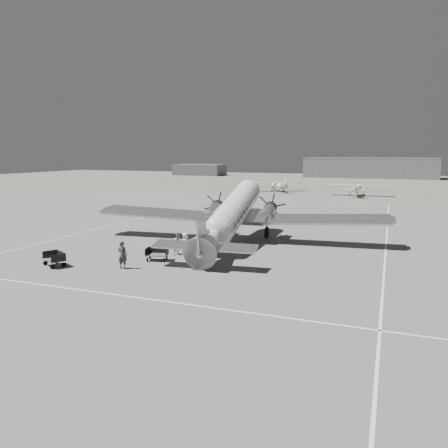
{
  "coord_description": "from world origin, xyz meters",
  "views": [
    {
      "loc": [
        12.09,
        -34.84,
        8.3
      ],
      "look_at": [
        -1.22,
        -0.05,
        2.2
      ],
      "focal_mm": 35.0,
      "sensor_mm": 36.0,
      "label": 1
    }
  ],
  "objects_px": {
    "light_plane_left": "(278,186)",
    "baggage_cart_near": "(157,254)",
    "ramp_agent": "(178,243)",
    "passenger": "(185,244)",
    "shed_secondary": "(200,170)",
    "ground_crew": "(123,255)",
    "hangar_main": "(369,168)",
    "dc3_airliner": "(232,215)",
    "baggage_cart_far": "(54,259)",
    "light_plane_right": "(357,190)"
  },
  "relations": [
    {
      "from": "ground_crew",
      "to": "passenger",
      "type": "distance_m",
      "value": 5.96
    },
    {
      "from": "shed_secondary",
      "to": "ground_crew",
      "type": "bearing_deg",
      "value": -68.3
    },
    {
      "from": "passenger",
      "to": "ramp_agent",
      "type": "bearing_deg",
      "value": 100.88
    },
    {
      "from": "light_plane_right",
      "to": "passenger",
      "type": "bearing_deg",
      "value": -99.97
    },
    {
      "from": "shed_secondary",
      "to": "baggage_cart_far",
      "type": "distance_m",
      "value": 132.61
    },
    {
      "from": "hangar_main",
      "to": "dc3_airliner",
      "type": "xyz_separation_m",
      "value": [
        -6.22,
        -118.05,
        -0.6
      ]
    },
    {
      "from": "hangar_main",
      "to": "ground_crew",
      "type": "relative_size",
      "value": 20.76
    },
    {
      "from": "ramp_agent",
      "to": "light_plane_right",
      "type": "bearing_deg",
      "value": 10.66
    },
    {
      "from": "hangar_main",
      "to": "dc3_airliner",
      "type": "bearing_deg",
      "value": -93.02
    },
    {
      "from": "baggage_cart_far",
      "to": "hangar_main",
      "type": "bearing_deg",
      "value": 110.91
    },
    {
      "from": "hangar_main",
      "to": "passenger",
      "type": "bearing_deg",
      "value": -93.89
    },
    {
      "from": "hangar_main",
      "to": "light_plane_right",
      "type": "height_order",
      "value": "hangar_main"
    },
    {
      "from": "dc3_airliner",
      "to": "light_plane_right",
      "type": "xyz_separation_m",
      "value": [
        7.25,
        50.91,
        -1.46
      ]
    },
    {
      "from": "ground_crew",
      "to": "baggage_cart_near",
      "type": "bearing_deg",
      "value": -111.68
    },
    {
      "from": "baggage_cart_far",
      "to": "shed_secondary",
      "type": "bearing_deg",
      "value": 137.31
    },
    {
      "from": "dc3_airliner",
      "to": "light_plane_left",
      "type": "distance_m",
      "value": 56.15
    },
    {
      "from": "light_plane_left",
      "to": "ramp_agent",
      "type": "xyz_separation_m",
      "value": [
        6.67,
        -60.73,
        -0.18
      ]
    },
    {
      "from": "light_plane_left",
      "to": "baggage_cart_near",
      "type": "xyz_separation_m",
      "value": [
        6.02,
        -63.1,
        -0.64
      ]
    },
    {
      "from": "baggage_cart_far",
      "to": "dc3_airliner",
      "type": "bearing_deg",
      "value": 79.09
    },
    {
      "from": "light_plane_right",
      "to": "dc3_airliner",
      "type": "bearing_deg",
      "value": -98.57
    },
    {
      "from": "baggage_cart_far",
      "to": "ground_crew",
      "type": "xyz_separation_m",
      "value": [
        5.1,
        1.26,
        0.48
      ]
    },
    {
      "from": "ground_crew",
      "to": "ramp_agent",
      "type": "height_order",
      "value": "ground_crew"
    },
    {
      "from": "ramp_agent",
      "to": "ground_crew",
      "type": "bearing_deg",
      "value": -177.91
    },
    {
      "from": "baggage_cart_far",
      "to": "ramp_agent",
      "type": "distance_m",
      "value": 9.54
    },
    {
      "from": "shed_secondary",
      "to": "ramp_agent",
      "type": "height_order",
      "value": "shed_secondary"
    },
    {
      "from": "light_plane_left",
      "to": "baggage_cart_near",
      "type": "distance_m",
      "value": 63.39
    },
    {
      "from": "dc3_airliner",
      "to": "passenger",
      "type": "relative_size",
      "value": 15.31
    },
    {
      "from": "shed_secondary",
      "to": "light_plane_left",
      "type": "xyz_separation_m",
      "value": [
        44.39,
        -57.72,
        -0.86
      ]
    },
    {
      "from": "light_plane_left",
      "to": "ramp_agent",
      "type": "height_order",
      "value": "light_plane_left"
    },
    {
      "from": "light_plane_left",
      "to": "passenger",
      "type": "height_order",
      "value": "light_plane_left"
    },
    {
      "from": "hangar_main",
      "to": "light_plane_left",
      "type": "bearing_deg",
      "value": -103.98
    },
    {
      "from": "dc3_airliner",
      "to": "ramp_agent",
      "type": "height_order",
      "value": "dc3_airliner"
    },
    {
      "from": "baggage_cart_near",
      "to": "ground_crew",
      "type": "height_order",
      "value": "ground_crew"
    },
    {
      "from": "baggage_cart_near",
      "to": "ramp_agent",
      "type": "height_order",
      "value": "ramp_agent"
    },
    {
      "from": "shed_secondary",
      "to": "dc3_airliner",
      "type": "height_order",
      "value": "dc3_airliner"
    },
    {
      "from": "light_plane_right",
      "to": "passenger",
      "type": "height_order",
      "value": "light_plane_right"
    },
    {
      "from": "hangar_main",
      "to": "light_plane_left",
      "type": "distance_m",
      "value": 64.67
    },
    {
      "from": "ground_crew",
      "to": "dc3_airliner",
      "type": "bearing_deg",
      "value": -113.31
    },
    {
      "from": "hangar_main",
      "to": "baggage_cart_far",
      "type": "relative_size",
      "value": 22.5
    },
    {
      "from": "baggage_cart_near",
      "to": "passenger",
      "type": "xyz_separation_m",
      "value": [
        1.21,
        2.52,
        0.43
      ]
    },
    {
      "from": "hangar_main",
      "to": "ramp_agent",
      "type": "distance_m",
      "value": 123.79
    },
    {
      "from": "hangar_main",
      "to": "ground_crew",
      "type": "distance_m",
      "value": 129.24
    },
    {
      "from": "dc3_airliner",
      "to": "ground_crew",
      "type": "distance_m",
      "value": 11.76
    },
    {
      "from": "light_plane_left",
      "to": "passenger",
      "type": "bearing_deg",
      "value": -116.52
    },
    {
      "from": "baggage_cart_near",
      "to": "passenger",
      "type": "bearing_deg",
      "value": 48.97
    },
    {
      "from": "light_plane_left",
      "to": "baggage_cart_far",
      "type": "xyz_separation_m",
      "value": [
        -0.23,
        -67.32,
        -0.61
      ]
    },
    {
      "from": "baggage_cart_near",
      "to": "ground_crew",
      "type": "xyz_separation_m",
      "value": [
        -1.15,
        -2.95,
        0.52
      ]
    },
    {
      "from": "shed_secondary",
      "to": "ground_crew",
      "type": "relative_size",
      "value": 8.9
    },
    {
      "from": "passenger",
      "to": "light_plane_left",
      "type": "bearing_deg",
      "value": 3.28
    },
    {
      "from": "dc3_airliner",
      "to": "passenger",
      "type": "distance_m",
      "value": 5.95
    }
  ]
}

